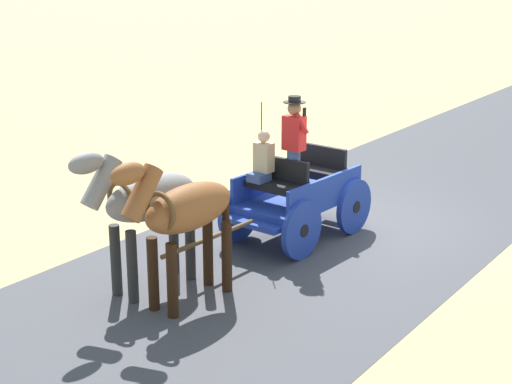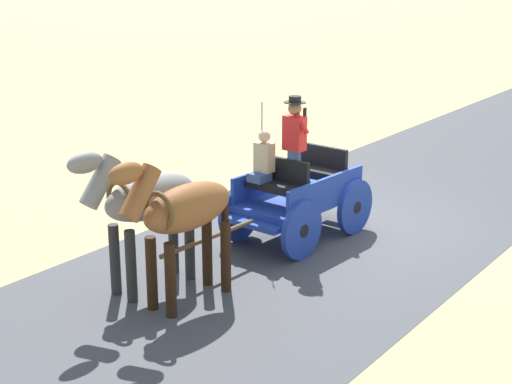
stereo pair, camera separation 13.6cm
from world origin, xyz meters
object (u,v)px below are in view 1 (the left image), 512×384
(horse_drawn_carriage, at_px, (295,192))
(traffic_cone, at_px, (330,156))
(horse_off_side, at_px, (146,202))
(horse_near_side, at_px, (184,213))

(horse_drawn_carriage, relative_size, traffic_cone, 9.03)
(horse_drawn_carriage, bearing_deg, horse_off_side, 79.65)
(horse_drawn_carriage, bearing_deg, traffic_cone, -66.63)
(horse_near_side, relative_size, traffic_cone, 4.42)
(horse_near_side, bearing_deg, horse_off_side, -3.26)
(horse_near_side, height_order, traffic_cone, horse_near_side)
(horse_near_side, height_order, horse_off_side, same)
(horse_off_side, bearing_deg, horse_near_side, 176.74)
(horse_drawn_carriage, xyz_separation_m, horse_near_side, (-0.19, 3.04, 0.51))
(horse_drawn_carriage, height_order, horse_near_side, horse_drawn_carriage)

